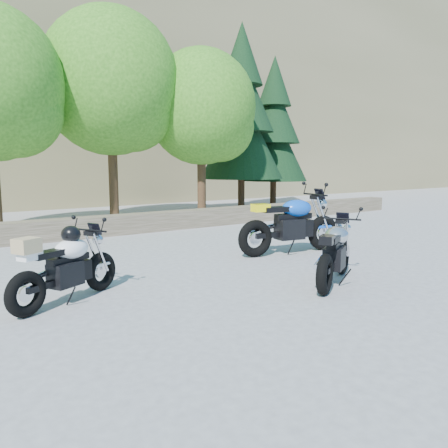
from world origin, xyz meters
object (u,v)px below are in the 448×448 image
(silver_bike, at_px, (335,253))
(backpack, at_px, (328,239))
(blue_bike, at_px, (291,225))
(white_bike, at_px, (66,266))

(silver_bike, distance_m, backpack, 2.95)
(silver_bike, xyz_separation_m, backpack, (2.15, 2.00, -0.27))
(silver_bike, bearing_deg, blue_bike, 33.14)
(silver_bike, relative_size, white_bike, 1.03)
(white_bike, xyz_separation_m, backpack, (5.71, 0.60, -0.30))
(white_bike, relative_size, blue_bike, 0.70)
(silver_bike, relative_size, blue_bike, 0.72)
(white_bike, distance_m, blue_bike, 4.68)
(white_bike, relative_size, backpack, 4.22)
(blue_bike, bearing_deg, silver_bike, -108.41)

